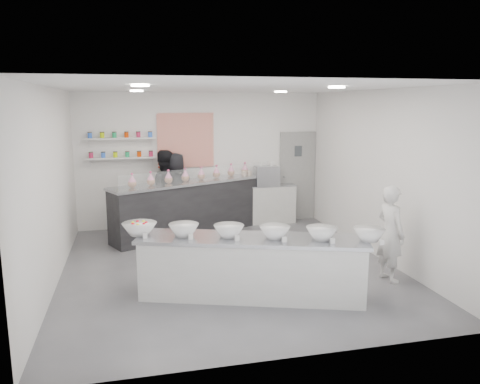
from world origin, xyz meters
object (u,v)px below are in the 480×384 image
(staff_left, at_px, (164,191))
(prep_counter, at_px, (252,267))
(woman_prep, at_px, (390,234))
(back_bar, at_px, (194,207))
(espresso_ledge, at_px, (269,204))
(staff_right, at_px, (176,192))
(espresso_machine, at_px, (266,176))

(staff_left, bearing_deg, prep_counter, 103.95)
(prep_counter, relative_size, woman_prep, 2.14)
(prep_counter, relative_size, back_bar, 0.88)
(staff_left, bearing_deg, espresso_ledge, -175.48)
(back_bar, height_order, woman_prep, woman_prep)
(staff_right, bearing_deg, espresso_ledge, -168.09)
(prep_counter, xyz_separation_m, espresso_ledge, (1.49, 4.07, 0.01))
(espresso_ledge, distance_m, woman_prep, 4.02)
(back_bar, relative_size, woman_prep, 2.43)
(back_bar, bearing_deg, staff_right, 114.23)
(espresso_machine, bearing_deg, espresso_ledge, 0.00)
(espresso_ledge, relative_size, espresso_machine, 2.19)
(espresso_machine, bearing_deg, woman_prep, -77.79)
(espresso_machine, bearing_deg, staff_right, -175.10)
(staff_left, relative_size, staff_right, 1.04)
(espresso_machine, height_order, staff_left, staff_left)
(espresso_machine, xyz_separation_m, staff_right, (-2.10, -0.18, -0.25))
(staff_left, distance_m, staff_right, 0.26)
(prep_counter, relative_size, espresso_ledge, 2.68)
(woman_prep, relative_size, staff_left, 0.85)
(woman_prep, xyz_separation_m, staff_right, (-2.95, 3.75, 0.10))
(prep_counter, xyz_separation_m, staff_left, (-0.94, 3.89, 0.45))
(woman_prep, bearing_deg, staff_left, 32.10)
(staff_right, bearing_deg, prep_counter, 107.17)
(staff_right, bearing_deg, espresso_machine, -167.92)
(prep_counter, xyz_separation_m, espresso_machine, (1.42, 4.07, 0.67))
(espresso_ledge, distance_m, espresso_machine, 0.67)
(woman_prep, bearing_deg, back_bar, 28.58)
(espresso_ledge, bearing_deg, staff_right, -175.28)
(espresso_machine, bearing_deg, prep_counter, -109.21)
(prep_counter, relative_size, staff_left, 1.82)
(prep_counter, bearing_deg, espresso_machine, 89.54)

